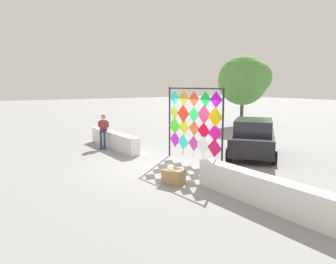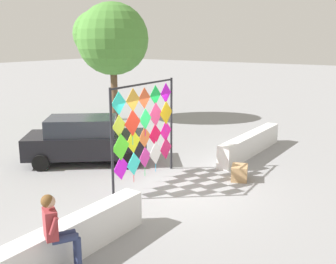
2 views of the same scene
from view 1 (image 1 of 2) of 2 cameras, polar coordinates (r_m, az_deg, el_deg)
ground at (r=11.86m, az=0.32°, el=-6.34°), size 120.00×120.00×0.00m
plaza_ledge_left at (r=15.55m, az=-9.88°, el=-1.43°), size 4.54×0.45×0.78m
plaza_ledge_right at (r=8.39m, az=17.16°, el=-10.29°), size 4.54×0.45×0.78m
kite_display_rack at (r=12.24m, az=4.71°, el=2.20°), size 3.11×0.26×2.97m
seated_vendor at (r=15.55m, az=-11.72°, el=0.68°), size 0.78×0.68×1.63m
parked_car at (r=14.06m, az=15.23°, el=-0.97°), size 3.88×4.25×1.57m
cardboard_box_large at (r=9.84m, az=1.03°, el=-8.11°), size 0.74×0.66×0.45m
tree_palm_like at (r=24.54m, az=13.68°, el=8.83°), size 3.81×3.98×5.26m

